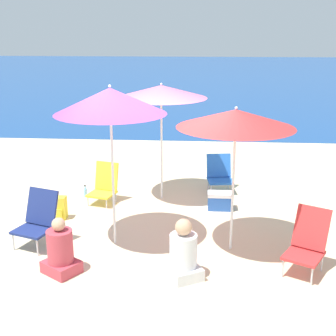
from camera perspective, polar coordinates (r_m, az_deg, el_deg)
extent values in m
plane|color=beige|center=(7.24, -3.11, -8.67)|extent=(60.00, 60.00, 0.00)
cube|color=#19478C|center=(33.12, 2.80, 11.38)|extent=(60.00, 40.00, 0.01)
cylinder|color=white|center=(6.81, -6.72, -1.56)|extent=(0.04, 0.04, 1.96)
cone|color=purple|center=(6.54, -7.06, 8.13)|extent=(1.58, 1.58, 0.36)
sphere|color=white|center=(6.51, -7.13, 9.88)|extent=(0.04, 0.04, 0.04)
cylinder|color=white|center=(8.60, -0.79, 2.27)|extent=(0.04, 0.04, 1.90)
cone|color=pink|center=(8.40, -0.82, 9.31)|extent=(1.65, 1.65, 0.23)
sphere|color=white|center=(8.38, -0.82, 10.21)|extent=(0.04, 0.04, 0.04)
cylinder|color=white|center=(6.66, 7.91, -2.71)|extent=(0.04, 0.04, 1.81)
cone|color=red|center=(6.39, 8.27, 6.00)|extent=(1.62, 1.62, 0.25)
sphere|color=white|center=(6.37, 8.33, 7.26)|extent=(0.04, 0.04, 0.04)
cylinder|color=silver|center=(8.59, -9.73, -4.04)|extent=(0.02, 0.02, 0.18)
cylinder|color=silver|center=(8.42, -7.51, -4.38)|extent=(0.02, 0.02, 0.18)
cylinder|color=silver|center=(8.90, -8.56, -3.26)|extent=(0.02, 0.02, 0.18)
cylinder|color=silver|center=(8.73, -6.39, -3.56)|extent=(0.02, 0.02, 0.18)
cube|color=yellow|center=(8.62, -8.08, -3.14)|extent=(0.54, 0.54, 0.04)
cube|color=yellow|center=(8.72, -7.48, -0.96)|extent=(0.46, 0.26, 0.52)
cylinder|color=silver|center=(9.01, 5.29, -2.72)|extent=(0.02, 0.02, 0.22)
cylinder|color=silver|center=(9.08, 7.83, -2.66)|extent=(0.02, 0.02, 0.22)
cylinder|color=silver|center=(9.37, 4.94, -1.94)|extent=(0.02, 0.02, 0.22)
cylinder|color=silver|center=(9.43, 7.38, -1.88)|extent=(0.02, 0.02, 0.22)
cube|color=blue|center=(9.18, 6.39, -1.54)|extent=(0.53, 0.51, 0.04)
cube|color=blue|center=(9.32, 6.20, 0.35)|extent=(0.49, 0.22, 0.45)
cylinder|color=silver|center=(7.21, -18.34, -8.56)|extent=(0.02, 0.02, 0.25)
cylinder|color=silver|center=(6.94, -15.64, -9.30)|extent=(0.02, 0.02, 0.25)
cylinder|color=silver|center=(7.47, -16.35, -7.45)|extent=(0.02, 0.02, 0.25)
cylinder|color=silver|center=(7.22, -13.68, -8.12)|extent=(0.02, 0.02, 0.25)
cube|color=navy|center=(7.15, -16.10, -7.29)|extent=(0.63, 0.60, 0.04)
cube|color=navy|center=(7.20, -15.12, -4.56)|extent=(0.55, 0.36, 0.52)
cylinder|color=silver|center=(6.35, 13.80, -11.77)|extent=(0.02, 0.02, 0.25)
cylinder|color=silver|center=(6.25, 17.13, -12.51)|extent=(0.02, 0.02, 0.25)
cylinder|color=silver|center=(6.71, 15.10, -10.22)|extent=(0.02, 0.02, 0.25)
cylinder|color=silver|center=(6.62, 18.24, -10.89)|extent=(0.02, 0.02, 0.25)
cube|color=red|center=(6.41, 16.18, -10.20)|extent=(0.64, 0.66, 0.04)
cube|color=red|center=(6.51, 17.08, -6.95)|extent=(0.50, 0.42, 0.54)
cube|color=#BF3F4C|center=(6.45, -12.85, -11.66)|extent=(0.57, 0.56, 0.16)
cylinder|color=#BF3F4C|center=(6.32, -13.03, -9.27)|extent=(0.34, 0.34, 0.44)
sphere|color=tan|center=(6.19, -13.21, -6.70)|extent=(0.18, 0.18, 0.18)
cube|color=silver|center=(6.20, 1.85, -12.46)|extent=(0.57, 0.59, 0.16)
cylinder|color=silver|center=(6.06, 1.88, -10.02)|extent=(0.35, 0.35, 0.43)
sphere|color=tan|center=(5.92, 1.91, -7.21)|extent=(0.22, 0.22, 0.22)
cube|color=yellow|center=(8.12, -13.33, -4.72)|extent=(0.30, 0.17, 0.39)
cube|color=yellow|center=(8.06, -13.50, -5.50)|extent=(0.21, 0.03, 0.18)
cylinder|color=#8CCCEA|center=(9.06, -10.05, -3.00)|extent=(0.07, 0.07, 0.16)
cylinder|color=#8CCCEA|center=(9.02, -10.08, -2.34)|extent=(0.03, 0.03, 0.05)
cylinder|color=black|center=(9.01, -10.10, -2.13)|extent=(0.03, 0.03, 0.02)
cube|color=#2859B2|center=(8.37, 6.39, -4.19)|extent=(0.44, 0.26, 0.25)
cube|color=white|center=(8.32, 6.42, -3.19)|extent=(0.45, 0.27, 0.06)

